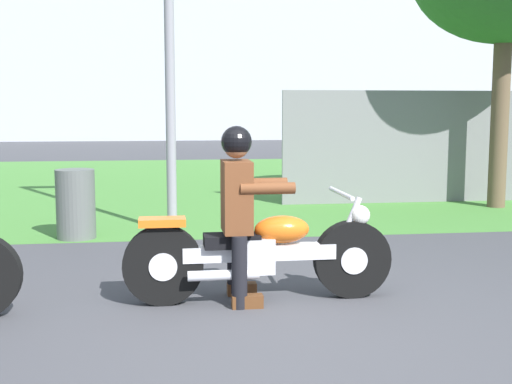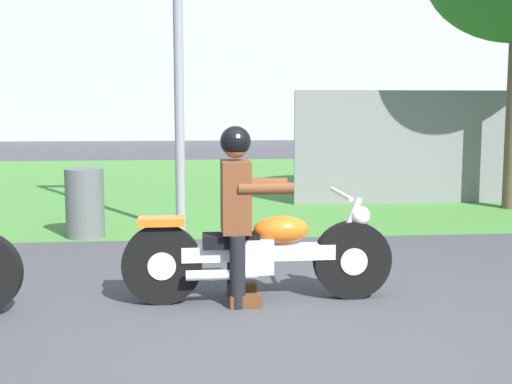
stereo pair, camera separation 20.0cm
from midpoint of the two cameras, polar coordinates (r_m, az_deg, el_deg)
The scene contains 7 objects.
ground at distance 4.44m, azimuth 1.46°, elevation -13.04°, with size 120.00×120.00×0.00m, color #424247.
grass_verge at distance 13.85m, azimuth -4.91°, elevation 0.82°, with size 60.00×12.00×0.01m, color #478438.
stadium_facade at distance 35.94m, azimuth -0.80°, elevation 15.29°, with size 60.11×8.00×13.19m, color #B2B7C1.
motorcycle_lead at distance 5.35m, azimuth -0.71°, elevation -5.21°, with size 2.15×0.66×0.87m.
rider_lead at distance 5.26m, azimuth -2.54°, elevation -0.72°, with size 0.55×0.48×1.39m.
trash_can at distance 8.18m, azimuth -15.71°, elevation -1.00°, with size 0.45×0.45×0.82m, color #595E5B.
fence_segment at distance 11.66m, azimuth 18.95°, elevation 3.68°, with size 7.00×0.06×1.80m, color slate.
Camera 1 is at (-0.77, -4.10, 1.54)m, focal length 47.23 mm.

